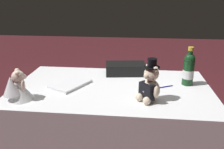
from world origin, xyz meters
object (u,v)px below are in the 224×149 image
teddy_bear_groom (150,85)px  signing_pen (165,87)px  champagne_bottle (189,69)px  teddy_bear_bride (17,87)px  gift_case_black (126,69)px  guestbook (70,84)px

teddy_bear_groom → signing_pen: teddy_bear_groom is taller
signing_pen → champagne_bottle: bearing=-156.3°
champagne_bottle → teddy_bear_bride: bearing=18.4°
teddy_bear_bride → champagne_bottle: bearing=-161.6°
teddy_bear_bride → gift_case_black: size_ratio=0.60×
teddy_bear_bride → signing_pen: teddy_bear_bride is taller
gift_case_black → guestbook: size_ratio=1.23×
champagne_bottle → guestbook: bearing=6.9°
champagne_bottle → gift_case_black: champagne_bottle is taller
teddy_bear_groom → guestbook: teddy_bear_groom is taller
champagne_bottle → signing_pen: (0.18, 0.08, -0.12)m
teddy_bear_groom → gift_case_black: teddy_bear_groom is taller
signing_pen → teddy_bear_groom: bearing=60.8°
champagne_bottle → guestbook: 0.92m
champagne_bottle → signing_pen: size_ratio=2.48×
signing_pen → teddy_bear_bride: bearing=17.5°
teddy_bear_bride → gift_case_black: 0.91m
teddy_bear_groom → champagne_bottle: 0.44m
signing_pen → gift_case_black: gift_case_black is taller
gift_case_black → signing_pen: bearing=138.8°
gift_case_black → teddy_bear_bride: bearing=40.6°
teddy_bear_groom → gift_case_black: (0.18, -0.51, -0.06)m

